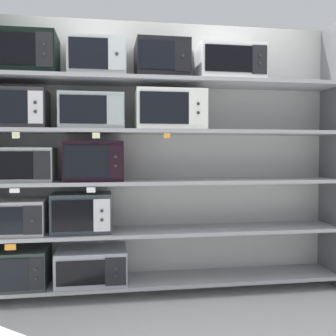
{
  "coord_description": "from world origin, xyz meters",
  "views": [
    {
      "loc": [
        -0.51,
        -3.25,
        1.19
      ],
      "look_at": [
        0.0,
        0.0,
        1.06
      ],
      "focal_mm": 42.0,
      "sensor_mm": 36.0,
      "label": 1
    }
  ],
  "objects_px": {
    "microwave_0": "(20,267)",
    "microwave_6": "(18,109)",
    "microwave_3": "(82,213)",
    "microwave_8": "(169,111)",
    "microwave_1": "(92,265)",
    "microwave_12": "(228,64)",
    "microwave_11": "(161,61)",
    "microwave_5": "(94,161)",
    "microwave_10": "(97,59)",
    "microwave_7": "(92,112)",
    "microwave_2": "(19,217)",
    "microwave_4": "(22,165)",
    "microwave_9": "(23,55)"
  },
  "relations": [
    {
      "from": "microwave_9",
      "to": "microwave_5",
      "type": "bearing_deg",
      "value": -0.03
    },
    {
      "from": "microwave_8",
      "to": "microwave_12",
      "type": "distance_m",
      "value": 0.64
    },
    {
      "from": "microwave_2",
      "to": "microwave_10",
      "type": "xyz_separation_m",
      "value": [
        0.62,
        -0.0,
        1.27
      ]
    },
    {
      "from": "microwave_11",
      "to": "microwave_12",
      "type": "xyz_separation_m",
      "value": [
        0.57,
        -0.0,
        -0.01
      ]
    },
    {
      "from": "microwave_2",
      "to": "microwave_0",
      "type": "bearing_deg",
      "value": -2.78
    },
    {
      "from": "microwave_2",
      "to": "microwave_3",
      "type": "xyz_separation_m",
      "value": [
        0.49,
        -0.0,
        0.02
      ]
    },
    {
      "from": "microwave_0",
      "to": "microwave_10",
      "type": "distance_m",
      "value": 1.78
    },
    {
      "from": "microwave_4",
      "to": "microwave_10",
      "type": "bearing_deg",
      "value": 0.0
    },
    {
      "from": "microwave_5",
      "to": "microwave_3",
      "type": "bearing_deg",
      "value": 179.98
    },
    {
      "from": "microwave_5",
      "to": "microwave_8",
      "type": "bearing_deg",
      "value": 0.0
    },
    {
      "from": "microwave_2",
      "to": "microwave_12",
      "type": "relative_size",
      "value": 0.79
    },
    {
      "from": "microwave_0",
      "to": "microwave_3",
      "type": "bearing_deg",
      "value": 0.03
    },
    {
      "from": "microwave_2",
      "to": "microwave_4",
      "type": "height_order",
      "value": "microwave_4"
    },
    {
      "from": "microwave_5",
      "to": "microwave_9",
      "type": "relative_size",
      "value": 0.89
    },
    {
      "from": "microwave_2",
      "to": "microwave_6",
      "type": "xyz_separation_m",
      "value": [
        0.01,
        -0.0,
        0.85
      ]
    },
    {
      "from": "microwave_9",
      "to": "microwave_11",
      "type": "xyz_separation_m",
      "value": [
        1.1,
        0.0,
        -0.01
      ]
    },
    {
      "from": "microwave_3",
      "to": "microwave_8",
      "type": "distance_m",
      "value": 1.1
    },
    {
      "from": "microwave_7",
      "to": "microwave_12",
      "type": "relative_size",
      "value": 0.92
    },
    {
      "from": "microwave_2",
      "to": "microwave_4",
      "type": "bearing_deg",
      "value": -0.16
    },
    {
      "from": "microwave_9",
      "to": "microwave_8",
      "type": "bearing_deg",
      "value": -0.01
    },
    {
      "from": "microwave_1",
      "to": "microwave_9",
      "type": "bearing_deg",
      "value": -179.99
    },
    {
      "from": "microwave_0",
      "to": "microwave_3",
      "type": "relative_size",
      "value": 0.94
    },
    {
      "from": "microwave_5",
      "to": "microwave_10",
      "type": "relative_size",
      "value": 1.04
    },
    {
      "from": "microwave_5",
      "to": "microwave_12",
      "type": "relative_size",
      "value": 0.86
    },
    {
      "from": "microwave_9",
      "to": "microwave_2",
      "type": "bearing_deg",
      "value": -179.83
    },
    {
      "from": "microwave_1",
      "to": "microwave_10",
      "type": "distance_m",
      "value": 1.68
    },
    {
      "from": "microwave_6",
      "to": "microwave_8",
      "type": "xyz_separation_m",
      "value": [
        1.2,
        0.0,
        0.01
      ]
    },
    {
      "from": "microwave_5",
      "to": "microwave_6",
      "type": "relative_size",
      "value": 1.05
    },
    {
      "from": "microwave_5",
      "to": "microwave_0",
      "type": "bearing_deg",
      "value": -179.98
    },
    {
      "from": "microwave_6",
      "to": "microwave_9",
      "type": "height_order",
      "value": "microwave_9"
    },
    {
      "from": "microwave_4",
      "to": "microwave_12",
      "type": "distance_m",
      "value": 1.88
    },
    {
      "from": "microwave_7",
      "to": "microwave_9",
      "type": "relative_size",
      "value": 0.95
    },
    {
      "from": "microwave_1",
      "to": "microwave_7",
      "type": "relative_size",
      "value": 1.12
    },
    {
      "from": "microwave_7",
      "to": "microwave_12",
      "type": "height_order",
      "value": "microwave_12"
    },
    {
      "from": "microwave_1",
      "to": "microwave_4",
      "type": "bearing_deg",
      "value": -179.97
    },
    {
      "from": "microwave_4",
      "to": "microwave_5",
      "type": "distance_m",
      "value": 0.56
    },
    {
      "from": "microwave_1",
      "to": "microwave_5",
      "type": "relative_size",
      "value": 1.2
    },
    {
      "from": "microwave_8",
      "to": "microwave_6",
      "type": "bearing_deg",
      "value": -179.99
    },
    {
      "from": "microwave_0",
      "to": "microwave_6",
      "type": "distance_m",
      "value": 1.25
    },
    {
      "from": "microwave_1",
      "to": "microwave_11",
      "type": "xyz_separation_m",
      "value": [
        0.58,
        -0.0,
        1.68
      ]
    },
    {
      "from": "microwave_5",
      "to": "microwave_7",
      "type": "xyz_separation_m",
      "value": [
        -0.01,
        0.0,
        0.4
      ]
    },
    {
      "from": "microwave_6",
      "to": "microwave_9",
      "type": "bearing_deg",
      "value": 0.48
    },
    {
      "from": "microwave_0",
      "to": "microwave_1",
      "type": "bearing_deg",
      "value": 0.05
    },
    {
      "from": "microwave_6",
      "to": "microwave_9",
      "type": "xyz_separation_m",
      "value": [
        0.04,
        0.0,
        0.43
      ]
    },
    {
      "from": "microwave_1",
      "to": "microwave_12",
      "type": "relative_size",
      "value": 1.03
    },
    {
      "from": "microwave_6",
      "to": "microwave_12",
      "type": "distance_m",
      "value": 1.76
    },
    {
      "from": "microwave_2",
      "to": "microwave_12",
      "type": "height_order",
      "value": "microwave_12"
    },
    {
      "from": "microwave_10",
      "to": "microwave_11",
      "type": "height_order",
      "value": "microwave_11"
    },
    {
      "from": "microwave_9",
      "to": "microwave_11",
      "type": "bearing_deg",
      "value": 0.0
    },
    {
      "from": "microwave_12",
      "to": "microwave_2",
      "type": "bearing_deg",
      "value": -180.0
    }
  ]
}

